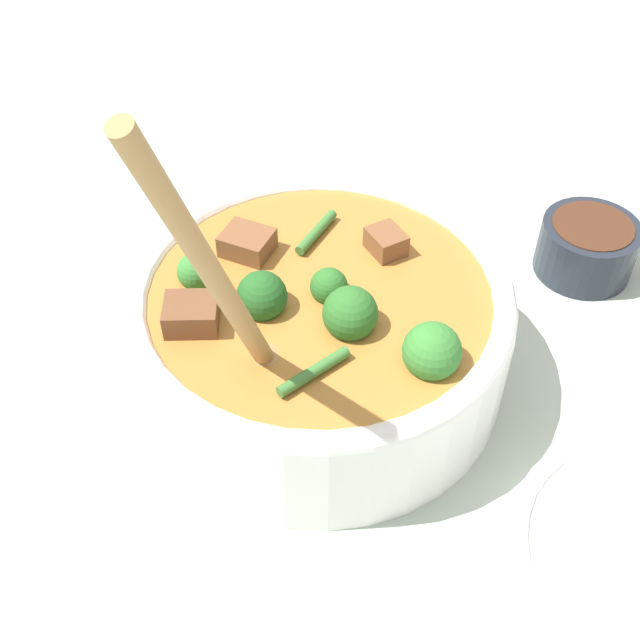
{
  "coord_description": "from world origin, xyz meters",
  "views": [
    {
      "loc": [
        -0.37,
        -0.06,
        0.44
      ],
      "look_at": [
        0.0,
        0.0,
        0.05
      ],
      "focal_mm": 45.0,
      "sensor_mm": 36.0,
      "label": 1
    }
  ],
  "objects": [
    {
      "name": "stew_bowl",
      "position": [
        -0.0,
        0.0,
        0.05
      ],
      "size": [
        0.27,
        0.25,
        0.28
      ],
      "color": "white",
      "rests_on": "ground_plane"
    },
    {
      "name": "condiment_bowl",
      "position": [
        0.15,
        -0.19,
        0.03
      ],
      "size": [
        0.08,
        0.08,
        0.05
      ],
      "color": "#232833",
      "rests_on": "ground_plane"
    },
    {
      "name": "ground_plane",
      "position": [
        0.0,
        0.0,
        0.0
      ],
      "size": [
        4.0,
        4.0,
        0.0
      ],
      "primitive_type": "plane",
      "color": "#ADBCAD"
    }
  ]
}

